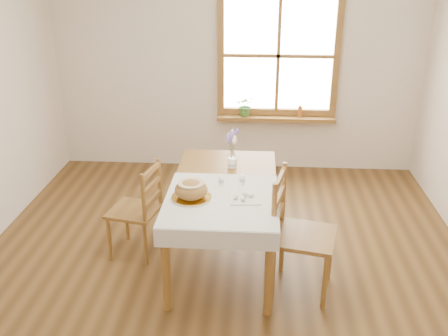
{
  "coord_description": "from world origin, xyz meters",
  "views": [
    {
      "loc": [
        0.27,
        -3.57,
        2.57
      ],
      "look_at": [
        0.0,
        0.3,
        0.9
      ],
      "focal_mm": 40.0,
      "sensor_mm": 36.0,
      "label": 1
    }
  ],
  "objects_px": {
    "chair_left": "(134,209)",
    "flower_vase": "(232,163)",
    "chair_right": "(304,234)",
    "dining_table": "(224,193)",
    "bread_plate": "(191,197)"
  },
  "relations": [
    {
      "from": "dining_table",
      "to": "flower_vase",
      "type": "height_order",
      "value": "flower_vase"
    },
    {
      "from": "chair_right",
      "to": "chair_left",
      "type": "bearing_deg",
      "value": 85.42
    },
    {
      "from": "bread_plate",
      "to": "flower_vase",
      "type": "distance_m",
      "value": 0.73
    },
    {
      "from": "chair_left",
      "to": "bread_plate",
      "type": "bearing_deg",
      "value": 69.12
    },
    {
      "from": "flower_vase",
      "to": "chair_left",
      "type": "bearing_deg",
      "value": -161.33
    },
    {
      "from": "dining_table",
      "to": "chair_right",
      "type": "distance_m",
      "value": 0.79
    },
    {
      "from": "dining_table",
      "to": "chair_left",
      "type": "height_order",
      "value": "chair_left"
    },
    {
      "from": "chair_right",
      "to": "bread_plate",
      "type": "height_order",
      "value": "chair_right"
    },
    {
      "from": "dining_table",
      "to": "flower_vase",
      "type": "relative_size",
      "value": 17.47
    },
    {
      "from": "flower_vase",
      "to": "chair_right",
      "type": "bearing_deg",
      "value": -50.48
    },
    {
      "from": "chair_left",
      "to": "flower_vase",
      "type": "xyz_separation_m",
      "value": [
        0.87,
        0.29,
        0.35
      ]
    },
    {
      "from": "dining_table",
      "to": "bread_plate",
      "type": "height_order",
      "value": "bread_plate"
    },
    {
      "from": "chair_left",
      "to": "flower_vase",
      "type": "relative_size",
      "value": 9.73
    },
    {
      "from": "chair_left",
      "to": "chair_right",
      "type": "height_order",
      "value": "chair_right"
    },
    {
      "from": "chair_left",
      "to": "bread_plate",
      "type": "xyz_separation_m",
      "value": [
        0.58,
        -0.37,
        0.32
      ]
    }
  ]
}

